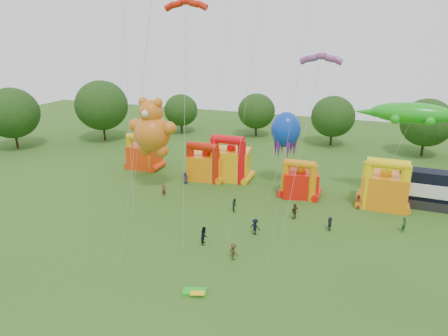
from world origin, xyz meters
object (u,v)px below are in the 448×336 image
(stage_trailer, at_px, (429,190))
(gecko_kite, at_px, (398,148))
(teddy_bear_kite, at_px, (151,134))
(spectator_0, at_px, (185,178))
(octopus_kite, at_px, (283,143))
(bouncy_castle_0, at_px, (144,155))
(spectator_4, at_px, (295,211))
(bouncy_castle_2, at_px, (231,162))

(stage_trailer, xyz_separation_m, gecko_kite, (-4.33, -0.27, 5.14))
(teddy_bear_kite, height_order, spectator_0, teddy_bear_kite)
(octopus_kite, bearing_deg, stage_trailer, -0.90)
(bouncy_castle_0, bearing_deg, spectator_4, -20.89)
(bouncy_castle_0, xyz_separation_m, bouncy_castle_2, (14.83, 0.01, 0.41))
(spectator_0, height_order, spectator_4, spectator_4)
(bouncy_castle_2, distance_m, stage_trailer, 26.71)
(teddy_bear_kite, relative_size, spectator_0, 7.47)
(teddy_bear_kite, distance_m, spectator_0, 8.57)
(bouncy_castle_2, bearing_deg, octopus_kite, -3.95)
(spectator_0, bearing_deg, octopus_kite, 0.84)
(bouncy_castle_0, distance_m, stage_trailer, 41.53)
(stage_trailer, relative_size, spectator_4, 3.77)
(stage_trailer, bearing_deg, octopus_kite, 179.10)
(bouncy_castle_2, height_order, stage_trailer, bouncy_castle_2)
(bouncy_castle_2, bearing_deg, gecko_kite, -2.84)
(spectator_0, bearing_deg, bouncy_castle_2, 22.18)
(bouncy_castle_0, xyz_separation_m, teddy_bear_kite, (6.09, -7.48, 5.78))
(bouncy_castle_2, bearing_deg, spectator_4, -41.11)
(bouncy_castle_0, relative_size, gecko_kite, 0.46)
(gecko_kite, bearing_deg, spectator_4, -140.26)
(bouncy_castle_0, distance_m, spectator_4, 28.28)
(bouncy_castle_0, bearing_deg, bouncy_castle_2, 0.06)
(gecko_kite, distance_m, spectator_0, 28.85)
(octopus_kite, height_order, spectator_0, octopus_kite)
(bouncy_castle_0, height_order, spectator_0, bouncy_castle_0)
(stage_trailer, relative_size, spectator_0, 4.22)
(octopus_kite, bearing_deg, teddy_bear_kite, -157.31)
(octopus_kite, height_order, spectator_4, octopus_kite)
(bouncy_castle_0, bearing_deg, teddy_bear_kite, -50.83)
(stage_trailer, xyz_separation_m, octopus_kite, (-18.80, 0.29, 4.27))
(stage_trailer, bearing_deg, spectator_4, -148.56)
(bouncy_castle_2, xyz_separation_m, gecko_kite, (22.36, -1.11, 4.76))
(spectator_4, bearing_deg, teddy_bear_kite, -63.16)
(stage_trailer, height_order, spectator_0, stage_trailer)
(teddy_bear_kite, height_order, gecko_kite, teddy_bear_kite)
(gecko_kite, bearing_deg, teddy_bear_kite, -168.40)
(bouncy_castle_2, xyz_separation_m, spectator_0, (-5.58, -4.04, -1.81))
(octopus_kite, relative_size, spectator_0, 6.21)
(bouncy_castle_2, bearing_deg, teddy_bear_kite, -139.38)
(bouncy_castle_0, xyz_separation_m, stage_trailer, (41.52, -0.82, 0.03))
(gecko_kite, height_order, spectator_0, gecko_kite)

